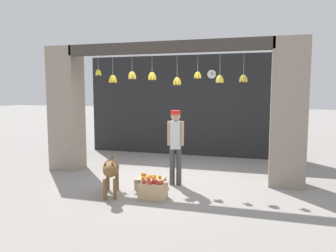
{
  "coord_description": "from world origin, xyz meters",
  "views": [
    {
      "loc": [
        2.12,
        -6.77,
        1.96
      ],
      "look_at": [
        0.0,
        0.42,
        1.14
      ],
      "focal_mm": 35.0,
      "sensor_mm": 36.0,
      "label": 1
    }
  ],
  "objects_px": {
    "shopkeeper": "(176,142)",
    "fruit_crate_oranges": "(151,183)",
    "dog": "(111,170)",
    "wall_clock": "(212,74)",
    "fruit_crate_apples": "(153,190)",
    "water_bottle": "(139,188)"
  },
  "relations": [
    {
      "from": "fruit_crate_oranges",
      "to": "shopkeeper",
      "type": "bearing_deg",
      "value": 42.78
    },
    {
      "from": "dog",
      "to": "wall_clock",
      "type": "height_order",
      "value": "wall_clock"
    },
    {
      "from": "shopkeeper",
      "to": "water_bottle",
      "type": "xyz_separation_m",
      "value": [
        -0.52,
        -0.74,
        -0.79
      ]
    },
    {
      "from": "shopkeeper",
      "to": "wall_clock",
      "type": "relative_size",
      "value": 5.77
    },
    {
      "from": "dog",
      "to": "fruit_crate_apples",
      "type": "bearing_deg",
      "value": 72.79
    },
    {
      "from": "fruit_crate_apples",
      "to": "water_bottle",
      "type": "distance_m",
      "value": 0.41
    },
    {
      "from": "shopkeeper",
      "to": "fruit_crate_oranges",
      "type": "height_order",
      "value": "shopkeeper"
    },
    {
      "from": "shopkeeper",
      "to": "fruit_crate_oranges",
      "type": "relative_size",
      "value": 2.84
    },
    {
      "from": "dog",
      "to": "fruit_crate_apples",
      "type": "height_order",
      "value": "dog"
    },
    {
      "from": "shopkeeper",
      "to": "water_bottle",
      "type": "relative_size",
      "value": 6.58
    },
    {
      "from": "wall_clock",
      "to": "water_bottle",
      "type": "bearing_deg",
      "value": -101.0
    },
    {
      "from": "fruit_crate_apples",
      "to": "wall_clock",
      "type": "relative_size",
      "value": 1.79
    },
    {
      "from": "dog",
      "to": "wall_clock",
      "type": "distance_m",
      "value": 4.74
    },
    {
      "from": "water_bottle",
      "to": "wall_clock",
      "type": "distance_m",
      "value": 4.59
    },
    {
      "from": "water_bottle",
      "to": "wall_clock",
      "type": "xyz_separation_m",
      "value": [
        0.76,
        3.89,
        2.32
      ]
    },
    {
      "from": "wall_clock",
      "to": "fruit_crate_apples",
      "type": "bearing_deg",
      "value": -95.62
    },
    {
      "from": "fruit_crate_apples",
      "to": "shopkeeper",
      "type": "bearing_deg",
      "value": 79.99
    },
    {
      "from": "fruit_crate_oranges",
      "to": "fruit_crate_apples",
      "type": "distance_m",
      "value": 0.62
    },
    {
      "from": "fruit_crate_oranges",
      "to": "wall_clock",
      "type": "distance_m",
      "value": 4.27
    },
    {
      "from": "fruit_crate_apples",
      "to": "fruit_crate_oranges",
      "type": "bearing_deg",
      "value": 113.88
    },
    {
      "from": "shopkeeper",
      "to": "water_bottle",
      "type": "distance_m",
      "value": 1.2
    },
    {
      "from": "water_bottle",
      "to": "wall_clock",
      "type": "height_order",
      "value": "wall_clock"
    }
  ]
}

